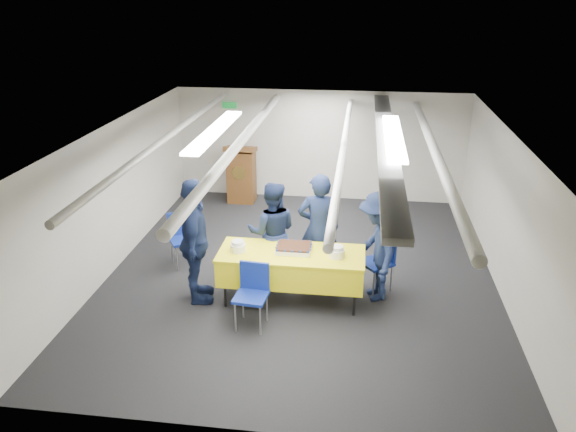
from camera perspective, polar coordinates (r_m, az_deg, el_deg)
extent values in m
plane|color=black|center=(9.02, 1.35, -5.76)|extent=(7.00, 7.00, 0.00)
cube|color=beige|center=(11.84, 3.27, 7.15)|extent=(6.00, 0.02, 2.30)
cube|color=beige|center=(9.32, -17.20, 1.89)|extent=(0.02, 7.00, 2.30)
cube|color=beige|center=(8.76, 21.24, 0.06)|extent=(0.02, 7.00, 2.30)
cube|color=white|center=(8.19, 1.49, 8.52)|extent=(6.00, 7.00, 0.02)
cylinder|color=silver|center=(8.65, -11.93, 8.05)|extent=(0.10, 6.90, 0.10)
cylinder|color=silver|center=(8.37, -4.71, 7.69)|extent=(0.14, 6.90, 0.14)
cylinder|color=silver|center=(8.20, 5.68, 7.06)|extent=(0.10, 6.90, 0.10)
cylinder|color=silver|center=(8.28, 14.75, 6.28)|extent=(0.14, 6.90, 0.14)
cube|color=gray|center=(8.18, 9.95, 7.52)|extent=(0.28, 6.90, 0.08)
cube|color=white|center=(8.43, -7.43, 8.59)|extent=(0.25, 2.60, 0.04)
cube|color=white|center=(8.17, 10.68, 7.95)|extent=(0.25, 2.60, 0.04)
cube|color=#0C591E|center=(11.93, -5.96, 11.12)|extent=(0.30, 0.04, 0.12)
cylinder|color=black|center=(8.09, -6.39, -7.99)|extent=(0.04, 0.04, 0.36)
cylinder|color=black|center=(7.89, 6.73, -8.86)|extent=(0.04, 0.04, 0.36)
cylinder|color=black|center=(8.58, -5.49, -6.06)|extent=(0.04, 0.04, 0.36)
cylinder|color=black|center=(8.39, 6.82, -6.82)|extent=(0.04, 0.04, 0.36)
cube|color=#FDF11A|center=(8.01, 0.35, -5.18)|extent=(2.04, 0.80, 0.39)
cube|color=#FDF11A|center=(7.92, 0.35, -3.83)|extent=(2.06, 0.82, 0.03)
cube|color=white|center=(7.96, 0.61, -3.34)|extent=(0.49, 0.39, 0.06)
cube|color=black|center=(7.94, 0.61, -3.06)|extent=(0.47, 0.37, 0.03)
sphere|color=navy|center=(7.81, -1.13, -3.53)|extent=(0.04, 0.04, 0.04)
sphere|color=navy|center=(8.12, -0.76, -2.45)|extent=(0.04, 0.04, 0.04)
sphere|color=navy|center=(7.79, -0.34, -3.57)|extent=(0.04, 0.04, 0.04)
sphere|color=navy|center=(8.11, 0.00, -2.49)|extent=(0.04, 0.04, 0.04)
sphere|color=navy|center=(7.78, 0.45, -3.62)|extent=(0.04, 0.04, 0.04)
sphere|color=navy|center=(8.10, 0.76, -2.53)|extent=(0.04, 0.04, 0.04)
sphere|color=navy|center=(7.77, 1.24, -3.66)|extent=(0.04, 0.04, 0.04)
sphere|color=navy|center=(8.09, 1.52, -2.57)|extent=(0.04, 0.04, 0.04)
sphere|color=navy|center=(7.76, 2.04, -3.71)|extent=(0.04, 0.04, 0.04)
sphere|color=navy|center=(8.08, 2.29, -2.61)|extent=(0.04, 0.04, 0.04)
sphere|color=navy|center=(7.89, -1.18, -3.24)|extent=(0.04, 0.04, 0.04)
sphere|color=navy|center=(7.84, 2.24, -3.43)|extent=(0.04, 0.04, 0.04)
sphere|color=navy|center=(7.97, -1.08, -2.97)|extent=(0.04, 0.04, 0.04)
sphere|color=navy|center=(7.92, 2.31, -3.16)|extent=(0.04, 0.04, 0.04)
sphere|color=navy|center=(8.05, -0.99, -2.70)|extent=(0.04, 0.04, 0.04)
sphere|color=navy|center=(7.99, 2.37, -2.89)|extent=(0.04, 0.04, 0.04)
cylinder|color=white|center=(7.96, -5.11, -3.21)|extent=(0.21, 0.21, 0.11)
cylinder|color=white|center=(7.93, -5.13, -2.70)|extent=(0.18, 0.18, 0.05)
cylinder|color=white|center=(7.79, 4.97, -3.78)|extent=(0.22, 0.22, 0.11)
cylinder|color=white|center=(7.76, 4.99, -3.24)|extent=(0.18, 0.18, 0.05)
cube|color=brown|center=(11.82, -4.74, 4.04)|extent=(0.55, 0.45, 1.10)
cube|color=brown|center=(11.62, -4.86, 6.80)|extent=(0.62, 0.53, 0.21)
cylinder|color=gold|center=(11.56, -5.00, 4.38)|extent=(0.28, 0.02, 0.28)
cylinder|color=gray|center=(7.51, -5.38, -10.21)|extent=(0.02, 0.02, 0.43)
cylinder|color=gray|center=(7.43, -2.84, -10.57)|extent=(0.02, 0.02, 0.43)
cylinder|color=gray|center=(7.79, -4.59, -8.91)|extent=(0.02, 0.02, 0.43)
cylinder|color=gray|center=(7.70, -2.15, -9.24)|extent=(0.02, 0.02, 0.43)
cube|color=navy|center=(7.48, -3.79, -8.20)|extent=(0.46, 0.46, 0.04)
cube|color=navy|center=(7.53, -3.41, -6.04)|extent=(0.40, 0.08, 0.40)
cylinder|color=gray|center=(8.55, 7.20, -5.99)|extent=(0.02, 0.02, 0.43)
cylinder|color=gray|center=(8.32, 8.68, -6.91)|extent=(0.02, 0.02, 0.43)
cylinder|color=gray|center=(8.75, 8.93, -5.40)|extent=(0.02, 0.02, 0.43)
cylinder|color=gray|center=(8.53, 10.43, -6.27)|extent=(0.02, 0.02, 0.43)
cube|color=navy|center=(8.43, 8.90, -4.73)|extent=(0.59, 0.59, 0.04)
cube|color=navy|center=(8.45, 9.97, -3.07)|extent=(0.29, 0.33, 0.40)
cylinder|color=gray|center=(9.14, -11.22, -4.31)|extent=(0.02, 0.02, 0.43)
cylinder|color=gray|center=(9.21, -9.17, -3.93)|extent=(0.02, 0.02, 0.43)
cylinder|color=gray|center=(9.44, -11.73, -3.45)|extent=(0.02, 0.02, 0.43)
cylinder|color=gray|center=(9.51, -9.75, -3.10)|extent=(0.02, 0.02, 0.43)
cube|color=navy|center=(9.22, -10.57, -2.38)|extent=(0.58, 0.58, 0.04)
cube|color=navy|center=(9.30, -10.96, -0.70)|extent=(0.36, 0.25, 0.40)
imported|color=#0E1733|center=(8.45, 3.12, -1.28)|extent=(0.68, 0.49, 1.73)
imported|color=#0E1733|center=(8.49, -1.62, -1.65)|extent=(0.83, 0.68, 1.59)
imported|color=#0E1733|center=(7.97, -9.45, -2.63)|extent=(0.70, 1.16, 1.85)
imported|color=#0E1733|center=(8.09, 9.10, -3.10)|extent=(0.82, 1.16, 1.62)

